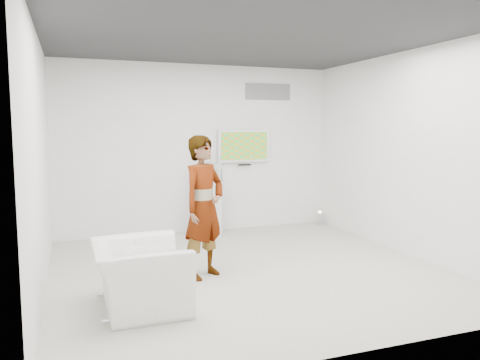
{
  "coord_description": "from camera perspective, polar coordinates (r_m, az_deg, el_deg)",
  "views": [
    {
      "loc": [
        -2.17,
        -5.67,
        1.87
      ],
      "look_at": [
        0.11,
        0.6,
        1.13
      ],
      "focal_mm": 35.0,
      "sensor_mm": 36.0,
      "label": 1
    }
  ],
  "objects": [
    {
      "name": "tv",
      "position": [
        8.67,
        0.45,
        4.19
      ],
      "size": [
        1.0,
        0.08,
        0.6
      ],
      "primitive_type": "cube",
      "color": "silver",
      "rests_on": "room"
    },
    {
      "name": "wii_remote",
      "position": [
        6.08,
        -3.97,
        3.82
      ],
      "size": [
        0.1,
        0.14,
        0.04
      ],
      "primitive_type": "cube",
      "rotation": [
        0.0,
        0.0,
        0.49
      ],
      "color": "silver",
      "rests_on": "person"
    },
    {
      "name": "vitrine",
      "position": [
        8.18,
        -3.67,
        0.95
      ],
      "size": [
        0.46,
        0.46,
        0.32
      ],
      "primitive_type": "cube",
      "rotation": [
        0.0,
        0.0,
        -0.73
      ],
      "color": "silver",
      "rests_on": "pedestal"
    },
    {
      "name": "person",
      "position": [
        5.87,
        -4.43,
        -3.29
      ],
      "size": [
        0.78,
        0.71,
        1.79
      ],
      "primitive_type": "imported",
      "rotation": [
        0.0,
        0.0,
        0.57
      ],
      "color": "white",
      "rests_on": "room"
    },
    {
      "name": "room",
      "position": [
        6.08,
        1.0,
        2.83
      ],
      "size": [
        5.01,
        5.01,
        3.0
      ],
      "color": "beige",
      "rests_on": "ground"
    },
    {
      "name": "logo_decal",
      "position": [
        8.91,
        3.44,
        10.68
      ],
      "size": [
        0.9,
        0.02,
        0.3
      ],
      "primitive_type": "cube",
      "color": "slate",
      "rests_on": "room"
    },
    {
      "name": "armchair",
      "position": [
        5.06,
        -12.06,
        -11.34
      ],
      "size": [
        0.94,
        1.07,
        0.69
      ],
      "primitive_type": "imported",
      "rotation": [
        0.0,
        0.0,
        1.58
      ],
      "color": "white",
      "rests_on": "room"
    },
    {
      "name": "floor_uplight",
      "position": [
        9.29,
        9.7,
        -4.58
      ],
      "size": [
        0.17,
        0.17,
        0.26
      ],
      "primitive_type": "cylinder",
      "rotation": [
        0.0,
        0.0,
        -0.03
      ],
      "color": "silver",
      "rests_on": "room"
    },
    {
      "name": "console",
      "position": [
        8.18,
        -3.66,
        0.53
      ],
      "size": [
        0.13,
        0.14,
        0.2
      ],
      "primitive_type": "cube",
      "rotation": [
        0.0,
        0.0,
        -0.72
      ],
      "color": "silver",
      "rests_on": "pedestal"
    },
    {
      "name": "pedestal",
      "position": [
        8.26,
        -3.64,
        -3.44
      ],
      "size": [
        0.6,
        0.6,
        0.95
      ],
      "primitive_type": "cube",
      "rotation": [
        0.0,
        0.0,
        -0.39
      ],
      "color": "silver",
      "rests_on": "room"
    }
  ]
}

